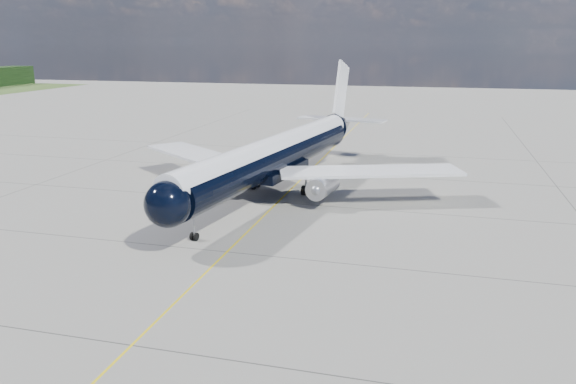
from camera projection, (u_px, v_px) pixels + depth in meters
name	position (u px, v px, depth m)	size (l,w,h in m)	color
ground	(289.00, 191.00, 64.17)	(320.00, 320.00, 0.00)	gray
taxiway_centerline	(277.00, 202.00, 59.50)	(0.16, 160.00, 0.01)	yellow
main_airliner	(280.00, 154.00, 62.78)	(39.63, 48.66, 14.09)	black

